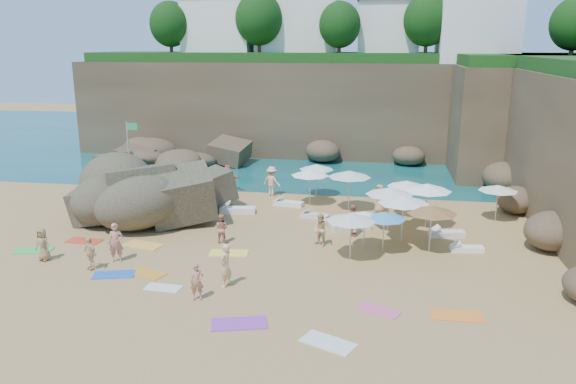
% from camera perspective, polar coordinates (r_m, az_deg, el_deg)
% --- Properties ---
extents(ground, '(120.00, 120.00, 0.00)m').
position_cam_1_polar(ground, '(27.65, -5.13, -5.41)').
color(ground, tan).
rests_on(ground, ground).
extents(seawater, '(120.00, 120.00, 0.00)m').
position_cam_1_polar(seawater, '(56.30, 2.49, 5.08)').
color(seawater, '#0C4751').
rests_on(seawater, ground).
extents(cliff_back, '(44.00, 8.00, 8.00)m').
position_cam_1_polar(cliff_back, '(50.60, 4.12, 8.52)').
color(cliff_back, brown).
rests_on(cliff_back, ground).
extents(cliff_corner, '(10.00, 12.00, 8.00)m').
position_cam_1_polar(cliff_corner, '(46.59, 22.33, 6.91)').
color(cliff_corner, brown).
rests_on(cliff_corner, ground).
extents(rock_promontory, '(12.00, 7.00, 2.00)m').
position_cam_1_polar(rock_promontory, '(45.72, -13.55, 2.38)').
color(rock_promontory, brown).
rests_on(rock_promontory, ground).
extents(clifftop_buildings, '(28.48, 9.48, 7.00)m').
position_cam_1_polar(clifftop_buildings, '(51.04, 5.48, 16.69)').
color(clifftop_buildings, white).
rests_on(clifftop_buildings, cliff_back).
extents(clifftop_trees, '(35.60, 23.82, 4.40)m').
position_cam_1_polar(clifftop_trees, '(44.67, 7.31, 16.93)').
color(clifftop_trees, '#11380F').
rests_on(clifftop_trees, ground).
extents(marina_masts, '(3.10, 0.10, 6.00)m').
position_cam_1_polar(marina_masts, '(60.11, -13.46, 8.20)').
color(marina_masts, white).
rests_on(marina_masts, ground).
extents(rock_outcrop, '(10.09, 9.04, 3.32)m').
position_cam_1_polar(rock_outcrop, '(32.88, -12.58, -2.40)').
color(rock_outcrop, brown).
rests_on(rock_outcrop, ground).
extents(flag_pole, '(0.83, 0.09, 4.26)m').
position_cam_1_polar(flag_pole, '(41.38, -15.78, 4.80)').
color(flag_pole, silver).
rests_on(flag_pole, ground).
extents(parasol_0, '(2.21, 2.21, 2.09)m').
position_cam_1_polar(parasol_0, '(35.88, 2.92, 2.56)').
color(parasol_0, silver).
rests_on(parasol_0, ground).
extents(parasol_1, '(2.53, 2.53, 2.39)m').
position_cam_1_polar(parasol_1, '(32.89, 6.27, 1.84)').
color(parasol_1, silver).
rests_on(parasol_1, ground).
extents(parasol_2, '(2.54, 2.54, 2.40)m').
position_cam_1_polar(parasol_2, '(30.50, 14.00, 0.46)').
color(parasol_2, silver).
rests_on(parasol_2, ground).
extents(parasol_3, '(2.19, 2.19, 2.07)m').
position_cam_1_polar(parasol_3, '(32.31, 11.97, 0.83)').
color(parasol_3, silver).
rests_on(parasol_3, ground).
extents(parasol_4, '(2.51, 2.51, 2.37)m').
position_cam_1_polar(parasol_4, '(27.95, 11.66, -0.76)').
color(parasol_4, silver).
rests_on(parasol_4, ground).
extents(parasol_5, '(2.30, 2.30, 2.18)m').
position_cam_1_polar(parasol_5, '(33.90, 2.26, 1.97)').
color(parasol_5, silver).
rests_on(parasol_5, ground).
extents(parasol_6, '(2.38, 2.38, 2.25)m').
position_cam_1_polar(parasol_6, '(26.97, 14.39, -1.74)').
color(parasol_6, silver).
rests_on(parasol_6, ground).
extents(parasol_7, '(2.46, 2.46, 2.33)m').
position_cam_1_polar(parasol_7, '(29.55, 10.26, 0.09)').
color(parasol_7, silver).
rests_on(parasol_7, ground).
extents(parasol_8, '(2.14, 2.14, 2.03)m').
position_cam_1_polar(parasol_8, '(32.93, 20.57, 0.38)').
color(parasol_8, silver).
rests_on(parasol_8, ground).
extents(parasol_9, '(2.30, 2.30, 2.17)m').
position_cam_1_polar(parasol_9, '(25.38, 6.44, -2.57)').
color(parasol_9, silver).
rests_on(parasol_9, ground).
extents(parasol_10, '(2.08, 2.08, 1.96)m').
position_cam_1_polar(parasol_10, '(26.51, 9.74, -2.36)').
color(parasol_10, silver).
rests_on(parasol_10, ground).
extents(parasol_11, '(2.00, 2.00, 1.89)m').
position_cam_1_polar(parasol_11, '(26.71, 7.80, -2.30)').
color(parasol_11, silver).
rests_on(parasol_11, ground).
extents(lounger_0, '(2.13, 0.96, 0.32)m').
position_cam_1_polar(lounger_0, '(32.81, -5.13, -1.84)').
color(lounger_0, white).
rests_on(lounger_0, ground).
extents(lounger_1, '(1.89, 0.93, 0.28)m').
position_cam_1_polar(lounger_1, '(34.07, 0.05, -1.18)').
color(lounger_1, white).
rests_on(lounger_1, ground).
extents(lounger_2, '(2.17, 1.41, 0.32)m').
position_cam_1_polar(lounger_2, '(29.96, 6.39, -3.51)').
color(lounger_2, silver).
rests_on(lounger_2, ground).
extents(lounger_3, '(1.68, 0.95, 0.25)m').
position_cam_1_polar(lounger_3, '(31.75, 2.73, -2.43)').
color(lounger_3, silver).
rests_on(lounger_3, ground).
extents(lounger_4, '(1.60, 0.68, 0.24)m').
position_cam_1_polar(lounger_4, '(28.07, 17.71, -5.52)').
color(lounger_4, white).
rests_on(lounger_4, ground).
extents(lounger_5, '(1.89, 0.95, 0.28)m').
position_cam_1_polar(lounger_5, '(29.84, 15.83, -4.11)').
color(lounger_5, silver).
rests_on(lounger_5, ground).
extents(towel_2, '(1.86, 1.36, 0.03)m').
position_cam_1_polar(towel_2, '(25.03, -14.19, -8.02)').
color(towel_2, orange).
rests_on(towel_2, ground).
extents(towel_4, '(2.09, 1.40, 0.03)m').
position_cam_1_polar(towel_4, '(28.44, -14.51, -5.23)').
color(towel_4, '#F6B740').
rests_on(towel_4, ground).
extents(towel_5, '(1.49, 0.82, 0.03)m').
position_cam_1_polar(towel_5, '(23.50, -12.57, -9.47)').
color(towel_5, silver).
rests_on(towel_5, ground).
extents(towel_6, '(2.14, 1.46, 0.03)m').
position_cam_1_polar(towel_6, '(20.34, -4.99, -13.16)').
color(towel_6, purple).
rests_on(towel_6, ground).
extents(towel_7, '(1.79, 0.99, 0.03)m').
position_cam_1_polar(towel_7, '(29.88, -20.01, -4.69)').
color(towel_7, red).
rests_on(towel_7, ground).
extents(towel_8, '(1.92, 1.31, 0.03)m').
position_cam_1_polar(towel_8, '(25.28, -17.25, -8.02)').
color(towel_8, blue).
rests_on(towel_8, ground).
extents(towel_9, '(1.72, 1.34, 0.03)m').
position_cam_1_polar(towel_9, '(21.43, 9.22, -11.78)').
color(towel_9, '#DC5582').
rests_on(towel_9, ground).
extents(towel_10, '(1.85, 0.95, 0.03)m').
position_cam_1_polar(towel_10, '(21.68, 16.80, -11.93)').
color(towel_10, orange).
rests_on(towel_10, ground).
extents(towel_11, '(1.89, 1.24, 0.03)m').
position_cam_1_polar(towel_11, '(29.44, -24.47, -5.44)').
color(towel_11, green).
rests_on(towel_11, ground).
extents(towel_12, '(1.91, 1.12, 0.03)m').
position_cam_1_polar(towel_12, '(26.67, -6.03, -6.18)').
color(towel_12, '#FFEE43').
rests_on(towel_12, ground).
extents(towel_13, '(2.00, 1.56, 0.03)m').
position_cam_1_polar(towel_13, '(19.17, 4.09, -15.02)').
color(towel_13, silver).
rests_on(towel_13, ground).
extents(person_stand_0, '(0.76, 0.62, 1.80)m').
position_cam_1_polar(person_stand_0, '(26.42, -17.08, -4.95)').
color(person_stand_0, '#B6745F').
rests_on(person_stand_0, ground).
extents(person_stand_1, '(0.79, 0.65, 1.48)m').
position_cam_1_polar(person_stand_1, '(27.86, -6.79, -3.69)').
color(person_stand_1, '#C57262').
rests_on(person_stand_1, ground).
extents(person_stand_2, '(1.34, 0.93, 1.92)m').
position_cam_1_polar(person_stand_2, '(36.16, -1.66, 1.11)').
color(person_stand_2, '#FAAF8E').
rests_on(person_stand_2, ground).
extents(person_stand_3, '(0.45, 0.99, 1.66)m').
position_cam_1_polar(person_stand_3, '(28.79, 6.62, -2.88)').
color(person_stand_3, '#A06450').
rests_on(person_stand_3, ground).
extents(person_stand_4, '(0.94, 0.82, 1.69)m').
position_cam_1_polar(person_stand_4, '(32.93, 9.26, -0.67)').
color(person_stand_4, tan).
rests_on(person_stand_4, ground).
extents(person_stand_5, '(1.66, 0.49, 1.79)m').
position_cam_1_polar(person_stand_5, '(37.55, -6.12, 1.44)').
color(person_stand_5, '#C47262').
rests_on(person_stand_5, ground).
extents(person_stand_6, '(0.59, 0.76, 1.82)m').
position_cam_1_polar(person_stand_6, '(22.92, -6.37, -7.39)').
color(person_stand_6, '#EBBC85').
rests_on(person_stand_6, ground).
extents(person_lie_1, '(1.45, 1.67, 0.35)m').
position_cam_1_polar(person_lie_1, '(26.12, -19.36, -7.06)').
color(person_lie_1, '#F2C28A').
rests_on(person_lie_1, ground).
extents(person_lie_2, '(1.00, 1.60, 0.40)m').
position_cam_1_polar(person_lie_2, '(27.91, -23.52, -6.02)').
color(person_lie_2, olive).
rests_on(person_lie_2, ground).
extents(person_lie_4, '(1.00, 1.51, 0.34)m').
position_cam_1_polar(person_lie_4, '(22.21, -9.17, -10.34)').
color(person_lie_4, '#B76F5B').
rests_on(person_lie_4, ground).
extents(person_lie_5, '(1.48, 1.75, 0.60)m').
position_cam_1_polar(person_lie_5, '(27.42, 3.34, -4.89)').
color(person_lie_5, tan).
rests_on(person_lie_5, ground).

